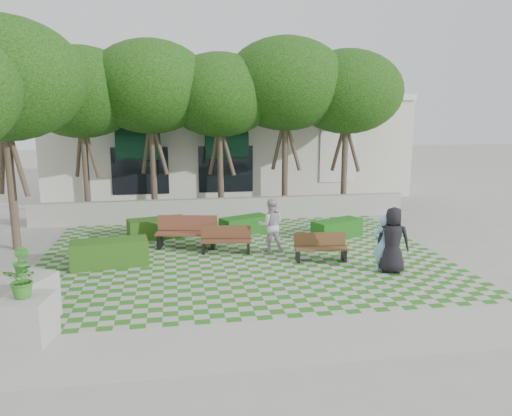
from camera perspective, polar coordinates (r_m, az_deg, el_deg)
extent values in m
plane|color=gray|center=(14.31, -0.98, -6.73)|extent=(90.00, 90.00, 0.00)
plane|color=#2B721E|center=(15.25, -1.55, -5.57)|extent=(12.00, 12.00, 0.00)
cube|color=#9E9B93|center=(10.01, 3.19, -14.90)|extent=(16.00, 2.00, 0.01)
cube|color=#9E9B93|center=(20.16, -3.63, -0.13)|extent=(15.00, 0.36, 0.90)
cube|color=#4F351B|center=(14.85, 7.44, -4.60)|extent=(1.59, 0.63, 0.05)
cube|color=#4F351B|center=(15.00, 7.30, -3.51)|extent=(1.55, 0.27, 0.39)
cube|color=black|center=(14.79, 4.79, -5.40)|extent=(0.13, 0.44, 0.38)
cube|color=black|center=(15.05, 10.01, -5.25)|extent=(0.13, 0.44, 0.38)
cube|color=#522E1C|center=(15.56, -3.46, -3.77)|extent=(1.62, 0.70, 0.05)
cube|color=#522E1C|center=(15.72, -3.44, -2.72)|extent=(1.57, 0.33, 0.39)
cube|color=black|center=(15.65, -6.01, -4.48)|extent=(0.15, 0.44, 0.38)
cube|color=black|center=(15.60, -0.88, -4.47)|extent=(0.15, 0.44, 0.38)
cube|color=brown|center=(16.23, -7.96, -2.89)|extent=(2.02, 0.96, 0.06)
cube|color=brown|center=(16.43, -7.83, -1.66)|extent=(1.93, 0.51, 0.49)
cube|color=black|center=(16.45, -10.91, -3.68)|extent=(0.21, 0.55, 0.47)
cube|color=black|center=(16.17, -4.91, -3.78)|extent=(0.21, 0.55, 0.47)
cube|color=#175115|center=(17.62, 9.24, -2.36)|extent=(1.93, 1.38, 0.63)
cube|color=#184E15|center=(17.96, -1.28, -1.97)|extent=(1.91, 1.39, 0.62)
cube|color=#214913|center=(17.69, -11.23, -2.28)|extent=(2.10, 1.24, 0.69)
cube|color=#234D14|center=(14.91, -16.38, -4.95)|extent=(2.23, 1.12, 0.75)
cube|color=#9E9B93|center=(10.74, -24.71, -11.48)|extent=(1.05, 1.05, 0.90)
imported|color=#377E27|center=(10.47, -25.07, -7.41)|extent=(0.72, 0.65, 0.70)
cube|color=#9E9B93|center=(11.66, -24.86, -9.45)|extent=(1.31, 1.31, 1.00)
imported|color=#2D7F28|center=(11.41, -25.21, -5.52)|extent=(0.45, 0.41, 0.66)
imported|color=#7FB8E8|center=(14.23, 14.23, -3.91)|extent=(0.63, 0.47, 1.56)
imported|color=black|center=(14.10, 15.37, -3.56)|extent=(1.05, 0.88, 1.82)
imported|color=#C1B4C6|center=(15.61, 1.69, -1.98)|extent=(0.88, 0.72, 1.69)
cylinder|color=#47382B|center=(21.50, -18.85, 3.70)|extent=(0.26, 0.26, 3.64)
ellipsoid|color=#1E4C11|center=(21.36, -19.41, 12.37)|extent=(4.80, 4.80, 3.60)
cylinder|color=#47382B|center=(21.22, -11.64, 4.21)|extent=(0.26, 0.26, 3.81)
ellipsoid|color=#1E4C11|center=(21.09, -12.01, 13.41)|extent=(5.00, 5.00, 3.75)
cylinder|color=#47382B|center=(21.32, -4.07, 4.14)|extent=(0.26, 0.26, 3.58)
ellipsoid|color=#1E4C11|center=(21.16, -4.19, 12.77)|extent=(4.60, 4.60, 3.45)
cylinder|color=#47382B|center=(21.74, 3.32, 4.73)|extent=(0.26, 0.26, 3.92)
ellipsoid|color=#1E4C11|center=(21.63, 3.42, 13.98)|extent=(5.20, 5.20, 3.90)
cylinder|color=#47382B|center=(22.51, 10.05, 4.51)|extent=(0.26, 0.26, 3.70)
ellipsoid|color=#1E4C11|center=(22.38, 10.34, 12.93)|extent=(4.80, 4.80, 3.60)
cylinder|color=#47382B|center=(17.38, -26.11, 1.78)|extent=(0.26, 0.26, 3.81)
ellipsoid|color=#1E4C11|center=(17.22, -27.11, 13.00)|extent=(5.00, 5.00, 3.75)
cube|color=beige|center=(27.89, -3.36, 7.28)|extent=(18.00, 8.00, 5.00)
cube|color=white|center=(23.86, -2.35, 12.63)|extent=(18.00, 0.30, 0.30)
cube|color=black|center=(25.06, 9.19, 6.02)|extent=(1.40, 0.10, 2.40)
cylinder|color=#113E27|center=(23.73, -13.24, 7.52)|extent=(3.00, 1.80, 1.80)
cube|color=black|center=(23.85, -13.09, 4.16)|extent=(2.60, 0.08, 2.20)
cylinder|color=#113E27|center=(23.82, -3.51, 7.81)|extent=(3.00, 1.80, 1.80)
cube|color=black|center=(23.94, -3.47, 4.46)|extent=(2.60, 0.08, 2.20)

